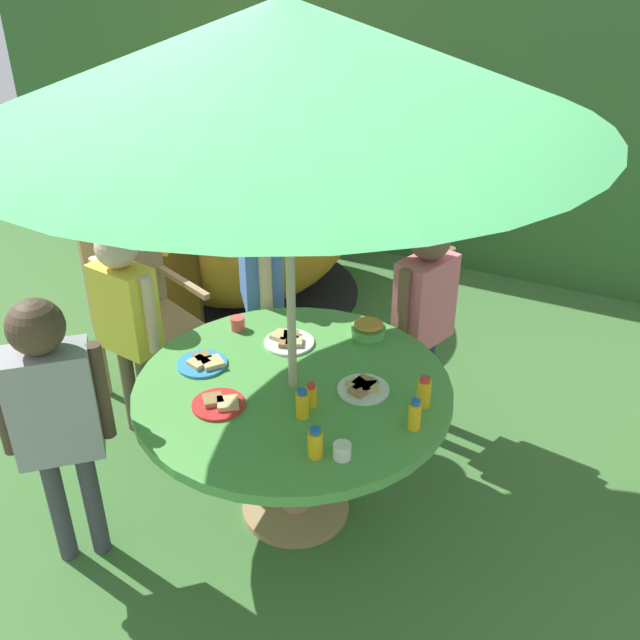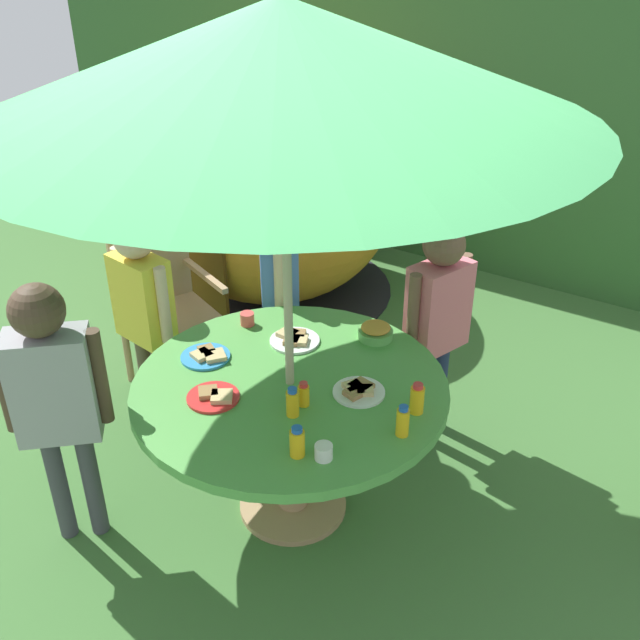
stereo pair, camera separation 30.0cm
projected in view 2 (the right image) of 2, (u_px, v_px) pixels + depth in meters
name	position (u px, v px, depth m)	size (l,w,h in m)	color
ground_plane	(293.00, 508.00, 3.39)	(10.00, 10.00, 0.02)	#3D6B33
hedge_backdrop	(545.00, 138.00, 5.20)	(9.00, 0.70, 1.96)	#33602D
garden_table	(291.00, 405.00, 3.09)	(1.33, 1.33, 0.70)	tan
patio_umbrella	(282.00, 60.00, 2.39)	(2.19, 2.19, 2.19)	#B7AD8C
wooden_chair	(164.00, 298.00, 4.02)	(0.63, 0.60, 0.98)	tan
dome_tent	(270.00, 201.00, 4.96)	(1.75, 1.75, 1.36)	orange
child_in_pink_shirt	(438.00, 307.00, 3.50)	(0.25, 0.39, 1.18)	navy
child_in_blue_shirt	(278.00, 258.00, 3.76)	(0.36, 0.39, 1.32)	navy
child_in_yellow_shirt	(142.00, 298.00, 3.59)	(0.40, 0.21, 1.17)	brown
child_in_grey_shirt	(54.00, 386.00, 2.86)	(0.36, 0.35, 1.24)	#3F3F47
snack_bowl	(376.00, 331.00, 3.33)	(0.16, 0.16, 0.08)	#66B259
plate_near_left	(359.00, 391.00, 2.96)	(0.22, 0.22, 0.03)	white
plate_back_edge	(214.00, 396.00, 2.93)	(0.22, 0.22, 0.03)	red
plate_center_back	(294.00, 339.00, 3.31)	(0.23, 0.23, 0.03)	white
plate_near_right	(207.00, 356.00, 3.19)	(0.22, 0.22, 0.03)	#338CD8
juice_bottle_far_left	(417.00, 399.00, 2.83)	(0.06, 0.06, 0.13)	yellow
juice_bottle_far_right	(403.00, 421.00, 2.71)	(0.05, 0.05, 0.13)	yellow
juice_bottle_center_front	(297.00, 442.00, 2.61)	(0.06, 0.06, 0.12)	yellow
juice_bottle_mid_left	(293.00, 403.00, 2.82)	(0.05, 0.05, 0.13)	yellow
juice_bottle_mid_right	(304.00, 395.00, 2.88)	(0.05, 0.05, 0.11)	yellow
cup_near	(324.00, 452.00, 2.61)	(0.07, 0.07, 0.06)	white
cup_far	(247.00, 319.00, 3.44)	(0.07, 0.07, 0.06)	#E04C47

